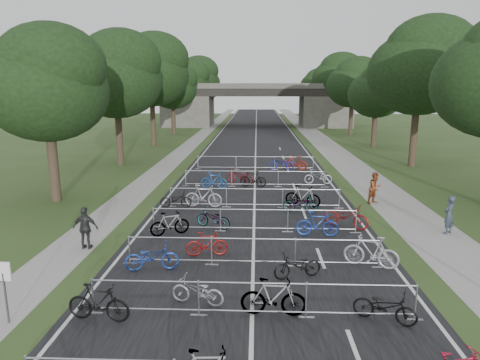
{
  "coord_description": "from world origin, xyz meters",
  "views": [
    {
      "loc": [
        0.09,
        -7.57,
        6.46
      ],
      "look_at": [
        -0.87,
        17.01,
        1.1
      ],
      "focal_mm": 32.0,
      "sensor_mm": 36.0,
      "label": 1
    }
  ],
  "objects_px": {
    "pedestrian_b": "(375,188)",
    "pedestrian_c": "(86,228)",
    "overpass_bridge": "(256,105)",
    "park_sign": "(4,281)",
    "pedestrian_a": "(449,215)"
  },
  "relations": [
    {
      "from": "overpass_bridge",
      "to": "pedestrian_c",
      "type": "height_order",
      "value": "overpass_bridge"
    },
    {
      "from": "park_sign",
      "to": "pedestrian_b",
      "type": "relative_size",
      "value": 1.03
    },
    {
      "from": "pedestrian_a",
      "to": "pedestrian_c",
      "type": "bearing_deg",
      "value": -30.55
    },
    {
      "from": "pedestrian_c",
      "to": "pedestrian_b",
      "type": "bearing_deg",
      "value": -148.51
    },
    {
      "from": "park_sign",
      "to": "pedestrian_b",
      "type": "distance_m",
      "value": 18.92
    },
    {
      "from": "overpass_bridge",
      "to": "pedestrian_c",
      "type": "distance_m",
      "value": 56.83
    },
    {
      "from": "park_sign",
      "to": "pedestrian_c",
      "type": "distance_m",
      "value": 5.65
    },
    {
      "from": "pedestrian_b",
      "to": "pedestrian_c",
      "type": "bearing_deg",
      "value": 175.98
    },
    {
      "from": "pedestrian_a",
      "to": "pedestrian_b",
      "type": "xyz_separation_m",
      "value": [
        -1.91,
        5.07,
        0.02
      ]
    },
    {
      "from": "overpass_bridge",
      "to": "park_sign",
      "type": "height_order",
      "value": "overpass_bridge"
    },
    {
      "from": "overpass_bridge",
      "to": "pedestrian_b",
      "type": "xyz_separation_m",
      "value": [
        6.8,
        -48.85,
        -2.65
      ]
    },
    {
      "from": "park_sign",
      "to": "pedestrian_c",
      "type": "relative_size",
      "value": 1.04
    },
    {
      "from": "overpass_bridge",
      "to": "pedestrian_c",
      "type": "bearing_deg",
      "value": -96.88
    },
    {
      "from": "overpass_bridge",
      "to": "pedestrian_a",
      "type": "relative_size",
      "value": 17.82
    },
    {
      "from": "overpass_bridge",
      "to": "park_sign",
      "type": "bearing_deg",
      "value": -96.26
    }
  ]
}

